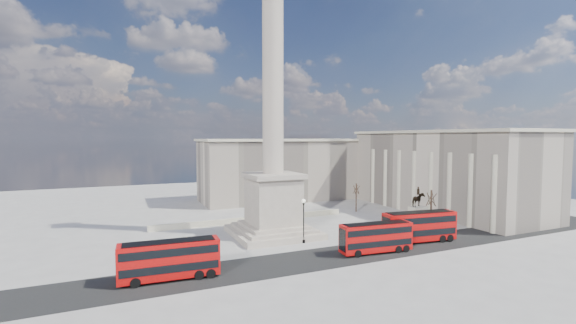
# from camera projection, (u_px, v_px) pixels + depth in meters

# --- Properties ---
(ground) EXTENTS (180.00, 180.00, 0.00)m
(ground) POSITION_uv_depth(u_px,v_px,m) (285.00, 242.00, 62.78)
(ground) COLOR gray
(ground) RESTS_ON ground
(asphalt_road) EXTENTS (120.00, 9.00, 0.01)m
(asphalt_road) POSITION_uv_depth(u_px,v_px,m) (344.00, 255.00, 55.72)
(asphalt_road) COLOR black
(asphalt_road) RESTS_ON ground
(nelsons_column) EXTENTS (14.00, 14.00, 49.85)m
(nelsons_column) POSITION_uv_depth(u_px,v_px,m) (273.00, 161.00, 66.51)
(nelsons_column) COLOR #A49989
(nelsons_column) RESTS_ON ground
(balustrade_wall) EXTENTS (40.00, 0.60, 1.10)m
(balustrade_wall) POSITION_uv_depth(u_px,v_px,m) (253.00, 219.00, 77.31)
(balustrade_wall) COLOR #BBB49B
(balustrade_wall) RESTS_ON ground
(building_east) EXTENTS (19.00, 46.00, 18.60)m
(building_east) POSITION_uv_depth(u_px,v_px,m) (444.00, 170.00, 89.67)
(building_east) COLOR #BCAE9B
(building_east) RESTS_ON ground
(building_northeast) EXTENTS (51.00, 17.00, 16.60)m
(building_northeast) POSITION_uv_depth(u_px,v_px,m) (293.00, 169.00, 106.84)
(building_northeast) COLOR #BCAE9B
(building_northeast) RESTS_ON ground
(red_bus_a) EXTENTS (11.75, 3.35, 4.71)m
(red_bus_a) POSITION_uv_depth(u_px,v_px,m) (170.00, 259.00, 45.83)
(red_bus_a) COLOR #AF0909
(red_bus_a) RESTS_ON ground
(red_bus_b) EXTENTS (11.17, 3.61, 4.45)m
(red_bus_b) POSITION_uv_depth(u_px,v_px,m) (376.00, 237.00, 56.59)
(red_bus_b) COLOR #AF0909
(red_bus_b) RESTS_ON ground
(red_bus_c) EXTENTS (12.54, 4.29, 4.98)m
(red_bus_c) POSITION_uv_depth(u_px,v_px,m) (420.00, 226.00, 62.32)
(red_bus_c) COLOR #AF0909
(red_bus_c) RESTS_ON ground
(victorian_lamp) EXTENTS (0.61, 0.61, 7.12)m
(victorian_lamp) POSITION_uv_depth(u_px,v_px,m) (304.00, 217.00, 61.76)
(victorian_lamp) COLOR black
(victorian_lamp) RESTS_ON ground
(equestrian_statue) EXTENTS (3.74, 2.80, 7.85)m
(equestrian_statue) POSITION_uv_depth(u_px,v_px,m) (418.00, 214.00, 71.76)
(equestrian_statue) COLOR #BBB49B
(equestrian_statue) RESTS_ON ground
(bare_tree_near) EXTENTS (1.86, 1.86, 8.12)m
(bare_tree_near) POSITION_uv_depth(u_px,v_px,m) (431.00, 197.00, 67.98)
(bare_tree_near) COLOR #332319
(bare_tree_near) RESTS_ON ground
(bare_tree_mid) EXTENTS (2.02, 2.02, 7.68)m
(bare_tree_mid) POSITION_uv_depth(u_px,v_px,m) (443.00, 189.00, 81.99)
(bare_tree_mid) COLOR #332319
(bare_tree_mid) RESTS_ON ground
(bare_tree_far) EXTENTS (1.67, 1.67, 6.84)m
(bare_tree_far) POSITION_uv_depth(u_px,v_px,m) (356.00, 188.00, 87.76)
(bare_tree_far) COLOR #332319
(bare_tree_far) RESTS_ON ground
(pedestrian_walking) EXTENTS (0.73, 0.52, 1.91)m
(pedestrian_walking) POSITION_uv_depth(u_px,v_px,m) (392.00, 230.00, 66.83)
(pedestrian_walking) COLOR #262127
(pedestrian_walking) RESTS_ON ground
(pedestrian_standing) EXTENTS (0.93, 0.87, 1.53)m
(pedestrian_standing) POSITION_uv_depth(u_px,v_px,m) (404.00, 232.00, 65.73)
(pedestrian_standing) COLOR #262127
(pedestrian_standing) RESTS_ON ground
(pedestrian_crossing) EXTENTS (0.70, 1.08, 1.71)m
(pedestrian_crossing) POSITION_uv_depth(u_px,v_px,m) (369.00, 238.00, 61.66)
(pedestrian_crossing) COLOR #262127
(pedestrian_crossing) RESTS_ON ground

